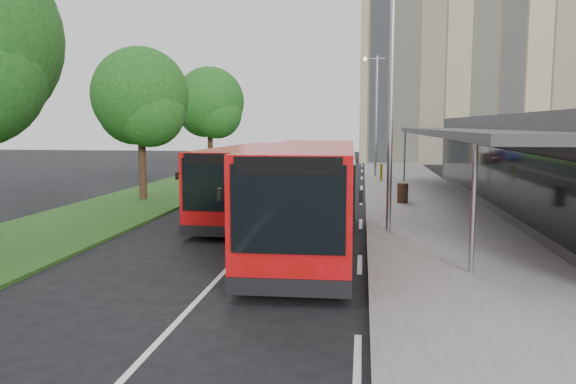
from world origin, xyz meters
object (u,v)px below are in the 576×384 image
lamp_post_far (375,108)px  litter_bin (403,193)px  car_near (344,156)px  tree_far (210,106)px  lamp_post_near (389,89)px  tree_mid (141,102)px  bus_second (254,181)px  bollard (381,172)px  car_far (323,154)px  bus_main (309,197)px

lamp_post_far → litter_bin: 13.80m
lamp_post_far → litter_bin: size_ratio=9.20×
lamp_post_far → car_near: lamp_post_far is taller
tree_far → lamp_post_near: bearing=-59.7°
lamp_post_near → lamp_post_far: bearing=90.0°
tree_far → lamp_post_near: size_ratio=0.94×
tree_mid → litter_bin: tree_mid is taller
tree_far → lamp_post_far: lamp_post_far is taller
tree_mid → bus_second: tree_mid is taller
tree_far → bollard: size_ratio=7.13×
bus_second → car_near: (2.37, 33.87, -0.89)m
bus_second → car_far: size_ratio=2.83×
bus_main → car_far: (-2.66, 43.19, -0.97)m
tree_far → litter_bin: bearing=-45.1°
bus_main → bus_second: bearing=115.5°
bollard → lamp_post_near: bearing=-91.3°
lamp_post_far → car_far: size_ratio=2.29×
tree_mid → lamp_post_near: bearing=-32.4°
tree_far → litter_bin: size_ratio=8.64×
tree_mid → car_near: (8.56, 29.71, -4.13)m
car_far → tree_mid: bearing=-80.7°
litter_bin → bollard: bearing=93.6°
bollard → car_near: bollard is taller
tree_far → lamp_post_far: (11.13, 0.95, -0.13)m
tree_mid → bus_second: bearing=-33.9°
litter_bin → bollard: (-0.63, 10.05, 0.09)m
tree_far → lamp_post_near: lamp_post_near is taller
car_far → lamp_post_far: bearing=-56.9°
lamp_post_far → bus_second: lamp_post_far is taller
bus_second → car_far: (-0.02, 37.91, -0.84)m
litter_bin → car_far: 34.45m
bus_second → bollard: bearing=72.2°
car_near → bus_main: bearing=-90.2°
tree_mid → bus_main: bearing=-46.9°
bus_second → bollard: (5.32, 14.03, -0.74)m
bollard → car_far: bearing=102.6°
lamp_post_near → bus_second: (-4.94, 2.89, -3.30)m
bus_second → car_near: bearing=89.0°
bus_second → litter_bin: bus_second is taller
bollard → tree_far: bearing=169.5°
bus_second → car_far: 37.92m
tree_far → litter_bin: 17.72m
bollard → car_far: size_ratio=0.30×
litter_bin → car_far: size_ratio=0.25×
tree_far → bus_main: tree_far is taller
tree_far → lamp_post_far: size_ratio=0.94×
tree_far → bus_main: (8.82, -21.44, -3.31)m
lamp_post_near → car_near: lamp_post_near is taller
tree_mid → tree_far: (-0.00, 12.00, 0.19)m
litter_bin → bus_main: bearing=-109.7°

